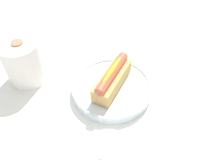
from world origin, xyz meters
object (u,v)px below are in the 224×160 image
water_glass (109,155)px  paper_towel_roll (24,61)px  serving_bowl (112,88)px  hotdog_front (112,78)px

water_glass → paper_towel_roll: 0.36m
serving_bowl → water_glass: (-0.20, -0.05, 0.02)m
serving_bowl → paper_towel_roll: paper_towel_roll is taller
water_glass → hotdog_front: bearing=13.2°
hotdog_front → water_glass: (-0.20, -0.05, -0.02)m
serving_bowl → water_glass: bearing=-166.8°
serving_bowl → hotdog_front: hotdog_front is taller
serving_bowl → hotdog_front: (-0.00, 0.00, 0.04)m
water_glass → paper_towel_roll: (0.19, 0.30, 0.03)m
hotdog_front → serving_bowl: bearing=-45.0°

